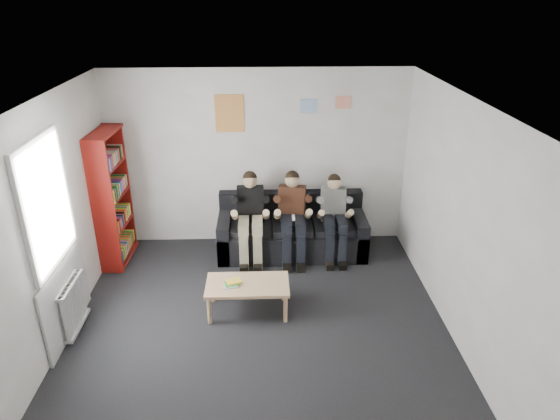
% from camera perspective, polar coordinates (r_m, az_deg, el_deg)
% --- Properties ---
extents(room_shell, '(5.00, 5.00, 5.00)m').
position_cam_1_polar(room_shell, '(5.28, -2.65, -2.73)').
color(room_shell, black).
rests_on(room_shell, ground).
extents(sofa, '(2.20, 0.90, 0.85)m').
position_cam_1_polar(sofa, '(7.62, 1.33, -2.55)').
color(sofa, black).
rests_on(sofa, ground).
extents(bookshelf, '(0.29, 0.88, 1.95)m').
position_cam_1_polar(bookshelf, '(7.51, -18.56, 1.31)').
color(bookshelf, maroon).
rests_on(bookshelf, ground).
extents(coffee_table, '(1.02, 0.56, 0.41)m').
position_cam_1_polar(coffee_table, '(6.22, -3.73, -8.76)').
color(coffee_table, '#D7B37C').
rests_on(coffee_table, ground).
extents(game_cases, '(0.21, 0.18, 0.04)m').
position_cam_1_polar(game_cases, '(6.17, -5.49, -8.35)').
color(game_cases, silver).
rests_on(game_cases, coffee_table).
extents(person_left, '(0.39, 0.84, 1.31)m').
position_cam_1_polar(person_left, '(7.28, -3.38, -0.89)').
color(person_left, black).
rests_on(person_left, sofa).
extents(person_middle, '(0.39, 0.84, 1.31)m').
position_cam_1_polar(person_middle, '(7.29, 1.45, -0.83)').
color(person_middle, '#532A1B').
rests_on(person_middle, sofa).
extents(person_right, '(0.36, 0.78, 1.25)m').
position_cam_1_polar(person_right, '(7.36, 6.23, -0.89)').
color(person_right, silver).
rests_on(person_right, sofa).
extents(radiator, '(0.10, 0.64, 0.60)m').
position_cam_1_polar(radiator, '(6.37, -22.50, -10.06)').
color(radiator, silver).
rests_on(radiator, ground).
extents(window, '(0.05, 1.30, 2.36)m').
position_cam_1_polar(window, '(6.06, -24.17, -4.68)').
color(window, white).
rests_on(window, room_shell).
extents(poster_large, '(0.42, 0.01, 0.55)m').
position_cam_1_polar(poster_large, '(7.41, -5.78, 10.92)').
color(poster_large, '#DACD4D').
rests_on(poster_large, room_shell).
extents(poster_blue, '(0.25, 0.01, 0.20)m').
position_cam_1_polar(poster_blue, '(7.40, 3.30, 11.79)').
color(poster_blue, '#4287E1').
rests_on(poster_blue, room_shell).
extents(poster_pink, '(0.22, 0.01, 0.18)m').
position_cam_1_polar(poster_pink, '(7.45, 7.23, 12.12)').
color(poster_pink, '#DD4591').
rests_on(poster_pink, room_shell).
extents(poster_sign, '(0.20, 0.01, 0.14)m').
position_cam_1_polar(poster_sign, '(7.43, -10.58, 12.26)').
color(poster_sign, white).
rests_on(poster_sign, room_shell).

